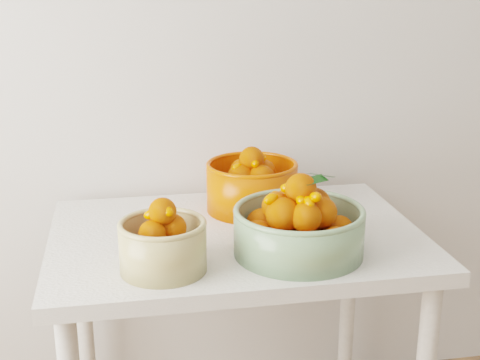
# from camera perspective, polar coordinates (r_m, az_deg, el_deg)

# --- Properties ---
(table) EXTENTS (1.00, 0.70, 0.75)m
(table) POSITION_cam_1_polar(r_m,az_deg,el_deg) (1.86, -0.32, -7.22)
(table) COLOR silver
(table) RESTS_ON ground
(bowl_cream) EXTENTS (0.21, 0.21, 0.18)m
(bowl_cream) POSITION_cam_1_polar(r_m,az_deg,el_deg) (1.58, -6.58, -5.44)
(bowl_cream) COLOR tan
(bowl_cream) RESTS_ON table
(bowl_green) EXTENTS (0.43, 0.43, 0.21)m
(bowl_green) POSITION_cam_1_polar(r_m,az_deg,el_deg) (1.67, 4.97, -3.95)
(bowl_green) COLOR gray
(bowl_green) RESTS_ON table
(bowl_orange) EXTENTS (0.35, 0.35, 0.19)m
(bowl_orange) POSITION_cam_1_polar(r_m,az_deg,el_deg) (1.96, 1.02, -0.41)
(bowl_orange) COLOR #DD4004
(bowl_orange) RESTS_ON table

